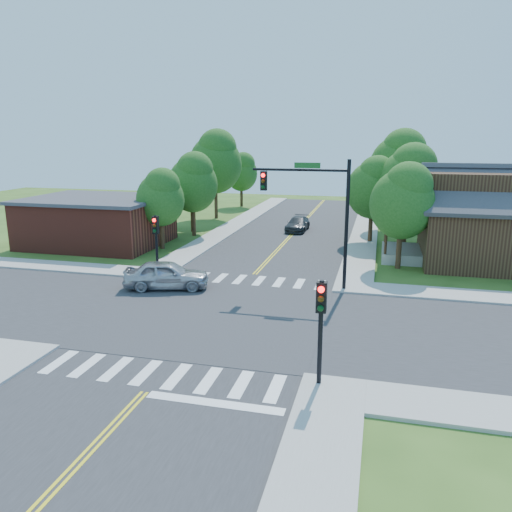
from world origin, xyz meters
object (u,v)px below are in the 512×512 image
(signal_pole_nw, at_px, (156,234))
(car_silver, at_px, (167,275))
(signal_pole_se, at_px, (321,314))
(signal_mast_ne, at_px, (316,203))
(house_ne, at_px, (502,215))
(car_dgrey, at_px, (298,224))

(signal_pole_nw, bearing_deg, car_silver, -53.66)
(car_silver, bearing_deg, signal_pole_se, -148.42)
(signal_mast_ne, height_order, signal_pole_nw, signal_mast_ne)
(signal_pole_nw, bearing_deg, signal_pole_se, -45.00)
(house_ne, bearing_deg, signal_pole_nw, -157.31)
(car_dgrey, bearing_deg, car_silver, -101.15)
(signal_pole_se, height_order, house_ne, house_ne)
(signal_pole_se, distance_m, car_silver, 13.43)
(signal_pole_nw, xyz_separation_m, car_silver, (1.53, -2.08, -1.86))
(signal_pole_nw, height_order, house_ne, house_ne)
(signal_mast_ne, xyz_separation_m, car_dgrey, (-3.73, 16.91, -4.23))
(car_dgrey, bearing_deg, signal_pole_se, -77.62)
(house_ne, bearing_deg, signal_mast_ne, -142.32)
(signal_pole_se, relative_size, house_ne, 0.29)
(signal_mast_ne, height_order, car_silver, signal_mast_ne)
(signal_mast_ne, xyz_separation_m, house_ne, (11.19, 8.65, -1.52))
(signal_mast_ne, bearing_deg, signal_pole_se, -81.44)
(signal_mast_ne, distance_m, car_dgrey, 17.83)
(signal_mast_ne, xyz_separation_m, signal_pole_nw, (-9.51, -0.01, -2.19))
(signal_pole_nw, distance_m, house_ne, 22.45)
(car_dgrey, bearing_deg, house_ne, -27.50)
(signal_pole_se, bearing_deg, signal_mast_ne, 98.56)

